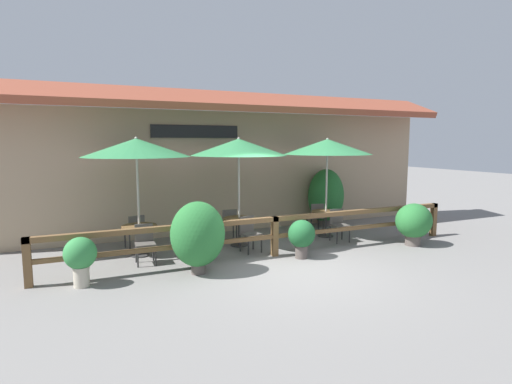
{
  "coord_description": "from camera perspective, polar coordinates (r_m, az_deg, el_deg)",
  "views": [
    {
      "loc": [
        -4.16,
        -7.23,
        2.68
      ],
      "look_at": [
        -0.31,
        1.44,
        1.51
      ],
      "focal_mm": 28.0,
      "sensor_mm": 36.0,
      "label": 1
    }
  ],
  "objects": [
    {
      "name": "dining_table_far",
      "position": [
        11.64,
        9.94,
        -3.44
      ],
      "size": [
        0.82,
        0.82,
        0.74
      ],
      "color": "brown",
      "rests_on": "ground"
    },
    {
      "name": "chair_near_wallside",
      "position": [
        10.58,
        -16.86,
        -5.19
      ],
      "size": [
        0.49,
        0.49,
        0.87
      ],
      "rotation": [
        0.0,
        0.0,
        3.34
      ],
      "color": "#514C47",
      "rests_on": "ground"
    },
    {
      "name": "potted_plant_corner_fern",
      "position": [
        11.25,
        21.61,
        -3.99
      ],
      "size": [
        0.97,
        0.87,
        1.11
      ],
      "color": "#564C47",
      "rests_on": "ground"
    },
    {
      "name": "chair_far_wallside",
      "position": [
        12.2,
        8.55,
        -3.36
      ],
      "size": [
        0.5,
        0.5,
        0.87
      ],
      "rotation": [
        0.0,
        0.0,
        2.94
      ],
      "color": "#514C47",
      "rests_on": "ground"
    },
    {
      "name": "chair_near_streetside",
      "position": [
        9.29,
        -15.59,
        -6.84
      ],
      "size": [
        0.43,
        0.43,
        0.87
      ],
      "rotation": [
        0.0,
        0.0,
        -0.03
      ],
      "color": "#514C47",
      "rests_on": "ground"
    },
    {
      "name": "chair_middle_streetside",
      "position": [
        9.89,
        -0.95,
        -5.72
      ],
      "size": [
        0.48,
        0.48,
        0.87
      ],
      "rotation": [
        0.0,
        0.0,
        0.16
      ],
      "color": "#514C47",
      "rests_on": "ground"
    },
    {
      "name": "potted_plant_entrance_palm",
      "position": [
        13.12,
        9.96,
        -0.69
      ],
      "size": [
        1.19,
        1.07,
        1.84
      ],
      "color": "#564C47",
      "rests_on": "ground"
    },
    {
      "name": "building_facade",
      "position": [
        12.08,
        -3.8,
        4.58
      ],
      "size": [
        14.28,
        1.49,
        4.23
      ],
      "color": "tan",
      "rests_on": "ground"
    },
    {
      "name": "dining_table_near",
      "position": [
        9.91,
        -16.31,
        -5.46
      ],
      "size": [
        0.82,
        0.82,
        0.74
      ],
      "color": "brown",
      "rests_on": "ground"
    },
    {
      "name": "patio_umbrella_far",
      "position": [
        11.45,
        10.15,
        6.37
      ],
      "size": [
        2.47,
        2.47,
        2.82
      ],
      "color": "#B7B2A8",
      "rests_on": "ground"
    },
    {
      "name": "patio_umbrella_middle",
      "position": [
        10.25,
        -2.49,
        6.4
      ],
      "size": [
        2.47,
        2.47,
        2.82
      ],
      "color": "#B7B2A8",
      "rests_on": "ground"
    },
    {
      "name": "potted_plant_tall_tropical",
      "position": [
        8.27,
        -8.31,
        -6.05
      ],
      "size": [
        1.12,
        1.01,
        1.5
      ],
      "color": "#564C47",
      "rests_on": "ground"
    },
    {
      "name": "chair_middle_wallside",
      "position": [
        11.06,
        -3.91,
        -4.37
      ],
      "size": [
        0.47,
        0.47,
        0.87
      ],
      "rotation": [
        0.0,
        0.0,
        3.02
      ],
      "color": "#514C47",
      "rests_on": "ground"
    },
    {
      "name": "patio_umbrella_near",
      "position": [
        9.69,
        -16.72,
        6.08
      ],
      "size": [
        2.47,
        2.47,
        2.82
      ],
      "color": "#B7B2A8",
      "rests_on": "ground"
    },
    {
      "name": "chair_far_streetside",
      "position": [
        11.16,
        11.73,
        -4.4
      ],
      "size": [
        0.46,
        0.46,
        0.87
      ],
      "rotation": [
        0.0,
        0.0,
        -0.09
      ],
      "color": "#514C47",
      "rests_on": "ground"
    },
    {
      "name": "potted_plant_small_flowering",
      "position": [
        8.19,
        -23.8,
        -8.46
      ],
      "size": [
        0.59,
        0.53,
        0.95
      ],
      "color": "#B7AD99",
      "rests_on": "ground"
    },
    {
      "name": "potted_plant_broad_leaf",
      "position": [
        9.4,
        6.53,
        -6.22
      ],
      "size": [
        0.65,
        0.58,
        0.9
      ],
      "color": "#564C47",
      "rests_on": "ground"
    },
    {
      "name": "ground_plane",
      "position": [
        8.76,
        5.8,
        -10.81
      ],
      "size": [
        60.0,
        60.0,
        0.0
      ],
      "primitive_type": "plane",
      "color": "slate"
    },
    {
      "name": "patio_railing",
      "position": [
        9.48,
        2.69,
        -5.06
      ],
      "size": [
        10.4,
        0.14,
        0.95
      ],
      "color": "brown",
      "rests_on": "ground"
    },
    {
      "name": "dining_table_middle",
      "position": [
        10.46,
        -2.43,
        -4.52
      ],
      "size": [
        0.82,
        0.82,
        0.74
      ],
      "color": "brown",
      "rests_on": "ground"
    }
  ]
}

